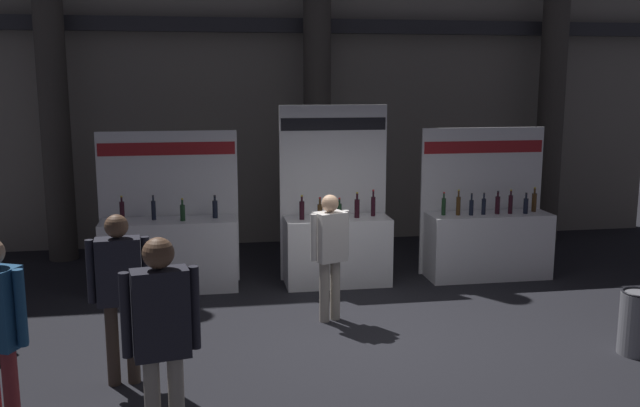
# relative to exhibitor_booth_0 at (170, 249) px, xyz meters

# --- Properties ---
(ground_plane) EXTENTS (26.33, 26.33, 0.00)m
(ground_plane) POSITION_rel_exhibitor_booth_0_xyz_m (2.43, -2.31, -0.59)
(ground_plane) COLOR black
(hall_colonnade) EXTENTS (13.16, 1.12, 6.99)m
(hall_colonnade) POSITION_rel_exhibitor_booth_0_xyz_m (2.43, 2.65, 2.86)
(hall_colonnade) COLOR gray
(hall_colonnade) RESTS_ON ground_plane
(exhibitor_booth_0) EXTENTS (1.96, 0.66, 2.22)m
(exhibitor_booth_0) POSITION_rel_exhibitor_booth_0_xyz_m (0.00, 0.00, 0.00)
(exhibitor_booth_0) COLOR white
(exhibitor_booth_0) RESTS_ON ground_plane
(exhibitor_booth_1) EXTENTS (1.58, 0.66, 2.58)m
(exhibitor_booth_1) POSITION_rel_exhibitor_booth_0_xyz_m (2.37, -0.10, 0.03)
(exhibitor_booth_1) COLOR white
(exhibitor_booth_1) RESTS_ON ground_plane
(exhibitor_booth_2) EXTENTS (1.92, 0.66, 2.23)m
(exhibitor_booth_2) POSITION_rel_exhibitor_booth_0_xyz_m (4.67, -0.13, -0.01)
(exhibitor_booth_2) COLOR white
(exhibitor_booth_2) RESTS_ON ground_plane
(trash_bin) EXTENTS (0.38, 0.38, 0.71)m
(trash_bin) POSITION_rel_exhibitor_booth_0_xyz_m (5.09, -3.21, -0.24)
(trash_bin) COLOR slate
(trash_bin) RESTS_ON ground_plane
(visitor_1) EXTENTS (0.58, 0.29, 1.80)m
(visitor_1) POSITION_rel_exhibitor_booth_0_xyz_m (0.17, -4.57, 0.49)
(visitor_1) COLOR #ADA393
(visitor_1) RESTS_ON ground_plane
(visitor_3) EXTENTS (0.59, 0.26, 1.69)m
(visitor_3) POSITION_rel_exhibitor_booth_0_xyz_m (-0.31, -3.07, 0.42)
(visitor_3) COLOR #47382D
(visitor_3) RESTS_ON ground_plane
(visitor_5) EXTENTS (0.50, 0.37, 1.58)m
(visitor_5) POSITION_rel_exhibitor_booth_0_xyz_m (2.00, -1.63, 0.34)
(visitor_5) COLOR #ADA393
(visitor_5) RESTS_ON ground_plane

